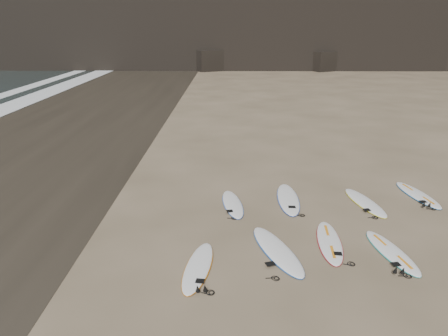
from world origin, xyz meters
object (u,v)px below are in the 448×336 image
(surfboard_6, at_px, (288,199))
(surfboard_3, at_px, (392,252))
(surfboard_5, at_px, (233,204))
(surfboard_8, at_px, (418,195))
(surfboard_2, at_px, (329,242))
(surfboard_0, at_px, (198,267))
(surfboard_7, at_px, (365,202))
(surfboard_1, at_px, (277,250))

(surfboard_6, bearing_deg, surfboard_3, -56.82)
(surfboard_5, xyz_separation_m, surfboard_6, (1.83, 0.43, 0.01))
(surfboard_8, bearing_deg, surfboard_3, -129.61)
(surfboard_6, bearing_deg, surfboard_2, -75.27)
(surfboard_3, height_order, surfboard_6, surfboard_6)
(surfboard_3, bearing_deg, surfboard_8, 48.80)
(surfboard_0, height_order, surfboard_7, surfboard_7)
(surfboard_2, bearing_deg, surfboard_6, 108.29)
(surfboard_6, bearing_deg, surfboard_0, -121.07)
(surfboard_3, bearing_deg, surfboard_0, 177.73)
(surfboard_6, relative_size, surfboard_7, 1.11)
(surfboard_1, xyz_separation_m, surfboard_8, (5.15, 3.87, -0.00))
(surfboard_0, relative_size, surfboard_2, 0.96)
(surfboard_1, height_order, surfboard_5, surfboard_1)
(surfboard_7, bearing_deg, surfboard_6, 161.90)
(surfboard_3, bearing_deg, surfboard_6, 110.74)
(surfboard_0, relative_size, surfboard_7, 0.96)
(surfboard_1, height_order, surfboard_2, surfboard_1)
(surfboard_0, height_order, surfboard_8, surfboard_8)
(surfboard_1, height_order, surfboard_7, surfboard_1)
(surfboard_2, relative_size, surfboard_5, 1.07)
(surfboard_6, bearing_deg, surfboard_8, 6.68)
(surfboard_1, distance_m, surfboard_8, 6.44)
(surfboard_5, bearing_deg, surfboard_0, -111.12)
(surfboard_1, distance_m, surfboard_6, 3.52)
(surfboard_3, distance_m, surfboard_5, 5.04)
(surfboard_8, bearing_deg, surfboard_2, -147.21)
(surfboard_7, bearing_deg, surfboard_1, -146.94)
(surfboard_2, xyz_separation_m, surfboard_6, (-0.71, 2.97, 0.01))
(surfboard_3, relative_size, surfboard_6, 0.87)
(surfboard_0, bearing_deg, surfboard_7, 45.37)
(surfboard_0, distance_m, surfboard_8, 8.51)
(surfboard_1, bearing_deg, surfboard_6, 59.91)
(surfboard_0, relative_size, surfboard_6, 0.86)
(surfboard_0, distance_m, surfboard_5, 3.92)
(surfboard_0, bearing_deg, surfboard_5, 84.95)
(surfboard_3, xyz_separation_m, surfboard_8, (2.25, 3.91, 0.00))
(surfboard_3, height_order, surfboard_5, surfboard_3)
(surfboard_2, xyz_separation_m, surfboard_7, (1.73, 2.71, 0.00))
(surfboard_3, bearing_deg, surfboard_7, 73.89)
(surfboard_6, height_order, surfboard_7, surfboard_6)
(surfboard_2, relative_size, surfboard_7, 0.99)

